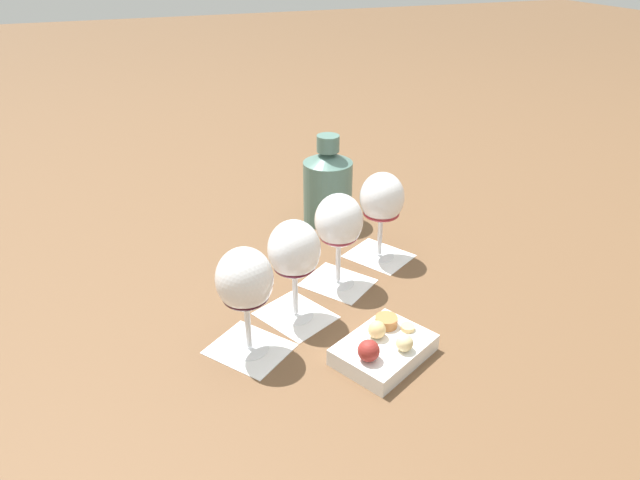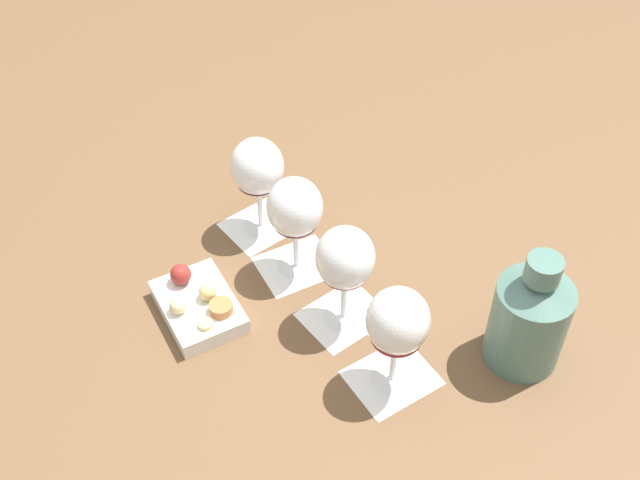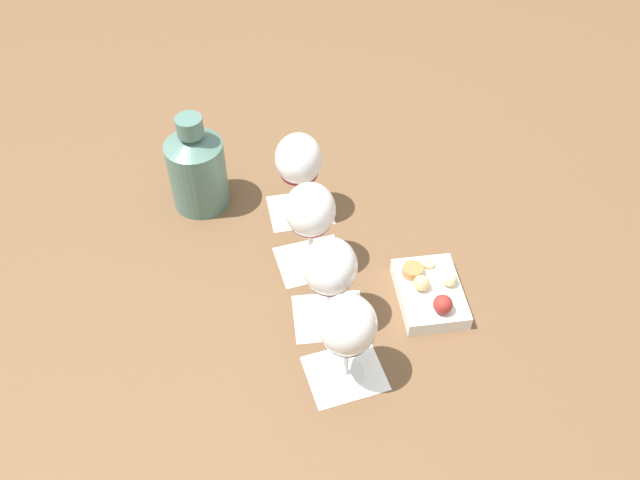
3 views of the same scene
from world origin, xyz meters
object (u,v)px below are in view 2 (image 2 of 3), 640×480
(wine_glass_0, at_px, (398,324))
(snack_dish, at_px, (198,304))
(ceramic_vase, at_px, (530,316))
(wine_glass_1, at_px, (345,262))
(wine_glass_3, at_px, (257,170))
(wine_glass_2, at_px, (295,211))

(wine_glass_0, xyz_separation_m, snack_dish, (0.13, 0.28, -0.10))
(wine_glass_0, height_order, ceramic_vase, ceramic_vase)
(wine_glass_0, height_order, snack_dish, wine_glass_0)
(wine_glass_1, bearing_deg, snack_dish, 86.51)
(wine_glass_0, relative_size, wine_glass_3, 1.00)
(wine_glass_1, bearing_deg, wine_glass_3, 32.88)
(wine_glass_2, distance_m, snack_dish, 0.20)
(wine_glass_1, relative_size, wine_glass_3, 1.00)
(wine_glass_1, bearing_deg, wine_glass_0, -150.94)
(wine_glass_0, xyz_separation_m, ceramic_vase, (0.04, -0.19, -0.04))
(wine_glass_1, height_order, snack_dish, wine_glass_1)
(wine_glass_3, height_order, snack_dish, wine_glass_3)
(wine_glass_1, xyz_separation_m, wine_glass_2, (0.10, 0.07, 0.00))
(ceramic_vase, height_order, snack_dish, ceramic_vase)
(wine_glass_0, distance_m, ceramic_vase, 0.20)
(wine_glass_0, distance_m, wine_glass_1, 0.13)
(wine_glass_1, bearing_deg, wine_glass_2, 33.82)
(wine_glass_1, height_order, wine_glass_3, same)
(wine_glass_0, xyz_separation_m, wine_glass_1, (0.11, 0.06, -0.00))
(wine_glass_3, bearing_deg, wine_glass_1, -147.12)
(wine_glass_0, relative_size, wine_glass_1, 1.00)
(ceramic_vase, xyz_separation_m, snack_dish, (0.09, 0.47, -0.07))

